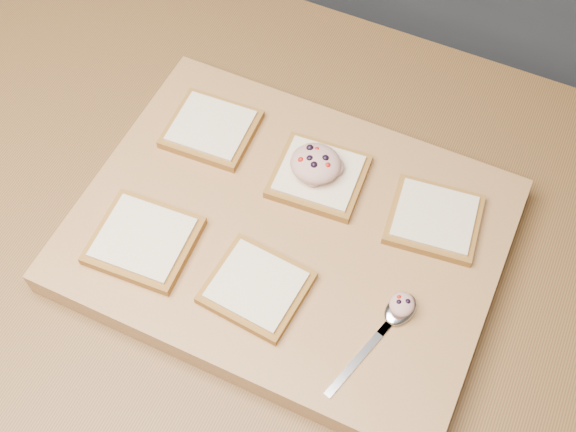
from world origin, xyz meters
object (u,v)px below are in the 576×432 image
at_px(tuna_salad_dollop, 316,163).
at_px(spoon, 394,316).
at_px(bread_far_center, 319,176).
at_px(cutting_board, 288,235).

relative_size(tuna_salad_dollop, spoon, 0.41).
xyz_separation_m(bread_far_center, spoon, (0.16, -0.14, -0.00)).
xyz_separation_m(cutting_board, tuna_salad_dollop, (0.00, 0.08, 0.05)).
xyz_separation_m(cutting_board, bread_far_center, (0.01, 0.08, 0.03)).
bearing_deg(cutting_board, bread_far_center, 85.91).
height_order(cutting_board, spoon, spoon).
bearing_deg(bread_far_center, spoon, -41.96).
xyz_separation_m(tuna_salad_dollop, spoon, (0.16, -0.14, -0.03)).
xyz_separation_m(bread_far_center, tuna_salad_dollop, (-0.01, 0.00, 0.02)).
distance_m(cutting_board, bread_far_center, 0.09).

